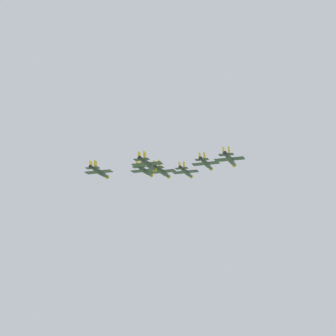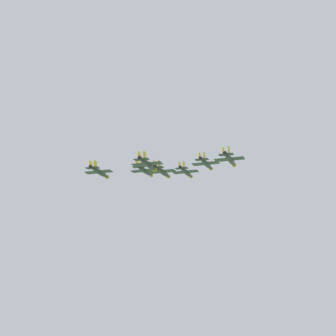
% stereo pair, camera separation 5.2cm
% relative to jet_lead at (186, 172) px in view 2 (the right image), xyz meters
% --- Properties ---
extents(jet_lead, '(10.03, 15.99, 3.37)m').
position_rel_jet_lead_xyz_m(jet_lead, '(0.00, 0.00, 0.00)').
color(jet_lead, '#2D3338').
extents(jet_left_wingman, '(9.80, 15.68, 3.30)m').
position_rel_jet_lead_xyz_m(jet_left_wingman, '(-8.96, -15.39, -2.04)').
color(jet_left_wingman, '#2D3338').
extents(jet_right_wingman, '(9.82, 15.66, 3.30)m').
position_rel_jet_lead_xyz_m(jet_right_wingman, '(13.74, -11.33, -1.56)').
color(jet_right_wingman, '#2D3338').
extents(jet_left_outer, '(9.98, 15.85, 3.35)m').
position_rel_jet_lead_xyz_m(jet_left_outer, '(-17.93, -30.77, -5.08)').
color(jet_left_outer, '#2D3338').
extents(jet_right_outer, '(9.95, 15.82, 3.34)m').
position_rel_jet_lead_xyz_m(jet_right_outer, '(27.48, -22.65, -5.00)').
color(jet_right_outer, '#2D3338').
extents(jet_slot_rear, '(9.65, 15.40, 3.25)m').
position_rel_jet_lead_xyz_m(jet_slot_rear, '(4.78, -26.71, -7.03)').
color(jet_slot_rear, '#2D3338').
extents(jet_trailing, '(9.89, 15.71, 3.32)m').
position_rel_jet_lead_xyz_m(jet_trailing, '(7.17, -40.07, -8.21)').
color(jet_trailing, '#2D3338').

